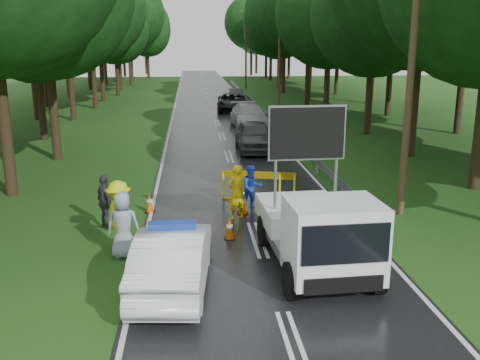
{
  "coord_description": "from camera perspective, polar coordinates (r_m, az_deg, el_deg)",
  "views": [
    {
      "loc": [
        -1.9,
        -14.95,
        5.73
      ],
      "look_at": [
        -0.32,
        2.18,
        1.3
      ],
      "focal_mm": 40.0,
      "sensor_mm": 36.0,
      "label": 1
    }
  ],
  "objects": [
    {
      "name": "road",
      "position": [
        45.35,
        -2.84,
        7.19
      ],
      "size": [
        7.0,
        140.0,
        0.02
      ],
      "primitive_type": "cube",
      "color": "black",
      "rests_on": "ground"
    },
    {
      "name": "queue_car_third",
      "position": [
        46.48,
        -0.86,
        8.3
      ],
      "size": [
        2.85,
        5.57,
        1.51
      ],
      "primitive_type": "imported",
      "rotation": [
        0.0,
        0.0,
        -0.07
      ],
      "color": "black",
      "rests_on": "ground"
    },
    {
      "name": "bystander_mid",
      "position": [
        17.37,
        -14.18,
        -2.25
      ],
      "size": [
        0.9,
        1.09,
        1.74
      ],
      "primitive_type": "imported",
      "rotation": [
        0.0,
        0.0,
        2.12
      ],
      "color": "#383A3F",
      "rests_on": "ground"
    },
    {
      "name": "utility_pole_mid",
      "position": [
        43.53,
        4.25,
        13.54
      ],
      "size": [
        1.4,
        0.24,
        10.0
      ],
      "color": "#443620",
      "rests_on": "ground"
    },
    {
      "name": "queue_car_first",
      "position": [
        29.14,
        1.56,
        4.72
      ],
      "size": [
        1.93,
        4.76,
        1.62
      ],
      "primitive_type": "imported",
      "rotation": [
        0.0,
        0.0,
        -0.0
      ],
      "color": "#3F4247",
      "rests_on": "ground"
    },
    {
      "name": "utility_pole_far",
      "position": [
        69.31,
        0.64,
        13.9
      ],
      "size": [
        1.4,
        0.24,
        10.0
      ],
      "color": "#443620",
      "rests_on": "ground"
    },
    {
      "name": "cone_left_mid",
      "position": [
        18.8,
        -9.63,
        -2.44
      ],
      "size": [
        0.33,
        0.33,
        0.69
      ],
      "color": "black",
      "rests_on": "ground"
    },
    {
      "name": "civilian",
      "position": [
        18.73,
        1.27,
        -0.82
      ],
      "size": [
        0.91,
        0.8,
        1.6
      ],
      "primitive_type": "imported",
      "rotation": [
        0.0,
        0.0,
        0.28
      ],
      "color": "#1934A8",
      "rests_on": "ground"
    },
    {
      "name": "cone_center",
      "position": [
        16.04,
        -1.12,
        -5.23
      ],
      "size": [
        0.32,
        0.32,
        0.68
      ],
      "color": "black",
      "rests_on": "ground"
    },
    {
      "name": "cone_near_left",
      "position": [
        12.21,
        -7.71,
        -11.82
      ],
      "size": [
        0.34,
        0.34,
        0.73
      ],
      "color": "black",
      "rests_on": "ground"
    },
    {
      "name": "cone_far",
      "position": [
        18.33,
        0.28,
        -2.51
      ],
      "size": [
        0.38,
        0.38,
        0.8
      ],
      "color": "black",
      "rests_on": "ground"
    },
    {
      "name": "ground",
      "position": [
        16.12,
        1.86,
        -6.38
      ],
      "size": [
        160.0,
        160.0,
        0.0
      ],
      "primitive_type": "plane",
      "color": "#1B4F16",
      "rests_on": "ground"
    },
    {
      "name": "barrier",
      "position": [
        19.71,
        1.99,
        0.13
      ],
      "size": [
        2.67,
        0.73,
        1.13
      ],
      "rotation": [
        0.0,
        0.0,
        -0.25
      ],
      "color": "yellow",
      "rests_on": "ground"
    },
    {
      "name": "bystander_right",
      "position": [
        14.9,
        -12.35,
        -4.71
      ],
      "size": [
        0.97,
        0.69,
        1.86
      ],
      "primitive_type": "imported",
      "rotation": [
        0.0,
        0.0,
        3.03
      ],
      "color": "#8A94A6",
      "rests_on": "ground"
    },
    {
      "name": "guardrail",
      "position": [
        45.26,
        1.9,
        7.87
      ],
      "size": [
        0.12,
        60.06,
        0.7
      ],
      "color": "gray",
      "rests_on": "ground"
    },
    {
      "name": "work_truck",
      "position": [
        13.78,
        8.31,
        -5.33
      ],
      "size": [
        2.52,
        5.23,
        4.08
      ],
      "rotation": [
        0.0,
        0.0,
        0.05
      ],
      "color": "gray",
      "rests_on": "ground"
    },
    {
      "name": "queue_car_fourth",
      "position": [
        53.3,
        -0.4,
        9.0
      ],
      "size": [
        1.83,
        4.15,
        1.32
      ],
      "primitive_type": "imported",
      "rotation": [
        0.0,
        0.0,
        -0.11
      ],
      "color": "#414349",
      "rests_on": "ground"
    },
    {
      "name": "bystander_left",
      "position": [
        15.62,
        -12.76,
        -3.6
      ],
      "size": [
        0.84,
        1.33,
        1.97
      ],
      "primitive_type": "imported",
      "rotation": [
        0.0,
        0.0,
        1.66
      ],
      "color": "#D6E60C",
      "rests_on": "ground"
    },
    {
      "name": "queue_car_second",
      "position": [
        37.12,
        0.98,
        6.83
      ],
      "size": [
        2.51,
        5.67,
        1.62
      ],
      "primitive_type": "imported",
      "rotation": [
        0.0,
        0.0,
        0.04
      ],
      "color": "#B0B3B9",
      "rests_on": "ground"
    },
    {
      "name": "cone_right",
      "position": [
        18.08,
        11.85,
        -3.22
      ],
      "size": [
        0.33,
        0.33,
        0.7
      ],
      "color": "black",
      "rests_on": "ground"
    },
    {
      "name": "officer",
      "position": [
        17.68,
        -0.38,
        -1.31
      ],
      "size": [
        0.81,
        0.72,
        1.86
      ],
      "primitive_type": "imported",
      "rotation": [
        0.0,
        0.0,
        3.65
      ],
      "color": "yellow",
      "rests_on": "ground"
    },
    {
      "name": "utility_pole_near",
      "position": [
        18.38,
        17.84,
        11.7
      ],
      "size": [
        1.4,
        0.24,
        10.0
      ],
      "color": "#443620",
      "rests_on": "ground"
    },
    {
      "name": "police_sedan",
      "position": [
        12.95,
        -7.13,
        -8.27
      ],
      "size": [
        1.99,
        4.67,
        1.65
      ],
      "rotation": [
        0.0,
        0.0,
        3.05
      ],
      "color": "white",
      "rests_on": "ground"
    }
  ]
}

